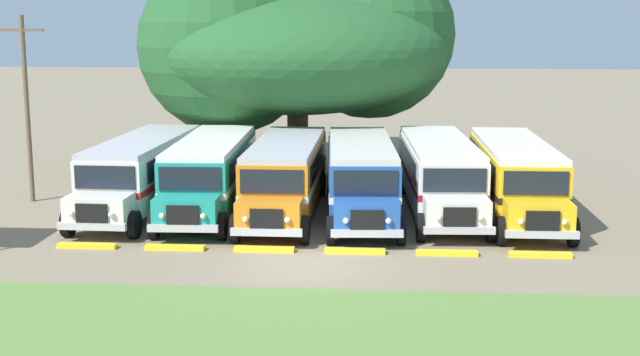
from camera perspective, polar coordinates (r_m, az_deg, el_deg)
The scene contains 16 objects.
ground_plane at distance 26.43m, azimuth -1.01°, elevation -5.93°, with size 220.00×220.00×0.00m, color #84755B.
foreground_grass_strip at distance 20.32m, azimuth -2.70°, elevation -11.12°, with size 80.00×8.36×0.01m, color olive.
parked_bus_slot_0 at distance 34.88m, azimuth -11.92°, elevation 0.58°, with size 2.93×10.87×2.82m.
parked_bus_slot_1 at distance 34.19m, azimuth -7.40°, elevation 0.51°, with size 2.98×10.88×2.82m.
parked_bus_slot_2 at distance 33.39m, azimuth -2.32°, elevation 0.35°, with size 2.68×10.84×2.82m.
parked_bus_slot_3 at distance 33.26m, azimuth 2.79°, elevation 0.31°, with size 3.24×10.92×2.82m.
parked_bus_slot_4 at distance 33.96m, azimuth 8.10°, elevation 0.43°, with size 3.16×10.90×2.82m.
parked_bus_slot_5 at distance 33.95m, azimuth 13.05°, elevation 0.26°, with size 2.76×10.85×2.82m.
curb_wheelstop_0 at distance 29.43m, azimuth -15.48°, elevation -4.44°, with size 2.00×0.36×0.15m, color yellow.
curb_wheelstop_1 at distance 28.57m, azimuth -9.79°, elevation -4.66°, with size 2.00×0.36×0.15m, color yellow.
curb_wheelstop_2 at distance 28.00m, azimuth -3.80°, elevation -4.84°, with size 2.00×0.36×0.15m, color yellow.
curb_wheelstop_3 at distance 27.75m, azimuth 2.37°, elevation -4.97°, with size 2.00×0.36×0.15m, color yellow.
curb_wheelstop_4 at distance 27.83m, azimuth 8.58°, elevation -5.04°, with size 2.00×0.36×0.15m, color yellow.
curb_wheelstop_5 at distance 28.22m, azimuth 14.69°, elevation -5.05°, with size 2.00×0.36×0.15m, color yellow.
broad_shade_tree at distance 42.60m, azimuth -1.41°, elevation 9.01°, with size 15.46×14.52×11.10m.
utility_pole at distance 37.04m, azimuth -19.24°, elevation 4.76°, with size 1.80×0.20×7.74m.
Camera 1 is at (2.32, -25.23, 7.53)m, focal length 47.28 mm.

